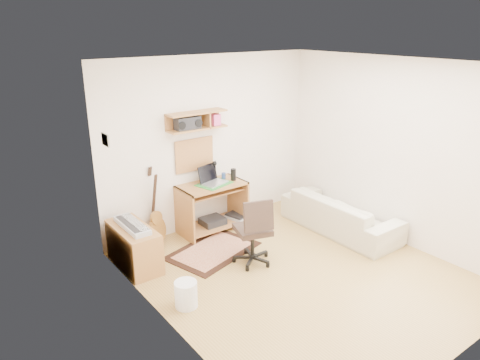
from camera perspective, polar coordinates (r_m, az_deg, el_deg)
floor at (r=5.89m, az=7.47°, el=-11.72°), size 3.60×4.00×0.01m
ceiling at (r=5.07m, az=8.78°, el=14.45°), size 3.60×4.00×0.01m
back_wall at (r=6.84m, az=-3.81°, el=4.75°), size 3.60×0.01×2.60m
left_wall at (r=4.33m, az=-9.25°, el=-4.28°), size 0.01×4.00×2.60m
right_wall at (r=6.69m, az=19.18°, el=3.37°), size 0.01×4.00×2.60m
wall_shelf at (r=6.49m, az=-5.49°, el=7.52°), size 0.90×0.25×0.26m
cork_board at (r=6.70m, az=-5.81°, el=3.23°), size 0.64×0.03×0.49m
wall_photo at (r=5.52m, az=-16.70°, el=4.92°), size 0.02×0.20×0.15m
desk at (r=6.82m, az=-3.55°, el=-3.49°), size 1.00×0.55×0.75m
laptop at (r=6.64m, az=-3.34°, el=0.62°), size 0.45×0.45×0.28m
speaker at (r=6.81m, az=-0.85°, el=0.70°), size 0.08×0.08×0.18m
desk_lamp at (r=6.84m, az=-3.12°, el=1.30°), size 0.10×0.10×0.31m
pencil_cup at (r=6.90m, az=-2.09°, el=0.55°), size 0.07×0.07×0.09m
boombox at (r=6.41m, az=-6.69°, el=7.15°), size 0.36×0.17×0.19m
rug at (r=6.36m, az=-3.44°, el=-8.93°), size 1.39×1.11×0.02m
task_chair at (r=5.88m, az=1.60°, el=-6.30°), size 0.61×0.61×0.95m
cabinet at (r=6.04m, az=-13.31°, el=-8.24°), size 0.40×0.90×0.55m
music_keyboard at (r=5.91m, az=-13.54°, el=-5.60°), size 0.22×0.70×0.06m
guitar at (r=6.47m, az=-10.62°, el=-3.29°), size 0.35×0.28×1.13m
waste_basket at (r=5.21m, az=-6.86°, el=-14.19°), size 0.29×0.29×0.31m
printer at (r=7.19m, az=0.04°, el=-4.72°), size 0.50×0.43×0.16m
sofa at (r=6.98m, az=12.64°, el=-3.49°), size 0.55×1.88×0.73m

